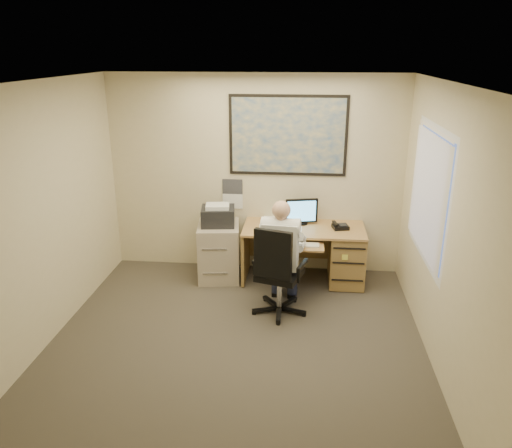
# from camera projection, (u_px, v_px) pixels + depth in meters

# --- Properties ---
(room_shell) EXTENTS (4.00, 4.50, 2.70)m
(room_shell) POSITION_uv_depth(u_px,v_px,m) (231.00, 233.00, 4.69)
(room_shell) COLOR #3C372F
(room_shell) RESTS_ON ground
(desk) EXTENTS (1.60, 0.97, 1.10)m
(desk) POSITION_uv_depth(u_px,v_px,m) (328.00, 250.00, 6.68)
(desk) COLOR tan
(desk) RESTS_ON ground
(world_map) EXTENTS (1.56, 0.03, 1.06)m
(world_map) POSITION_uv_depth(u_px,v_px,m) (288.00, 136.00, 6.56)
(world_map) COLOR #1E4C93
(world_map) RESTS_ON room_shell
(wall_calendar) EXTENTS (0.28, 0.01, 0.42)m
(wall_calendar) POSITION_uv_depth(u_px,v_px,m) (233.00, 194.00, 6.91)
(wall_calendar) COLOR white
(wall_calendar) RESTS_ON room_shell
(window_blinds) EXTENTS (0.06, 1.40, 1.30)m
(window_blinds) POSITION_uv_depth(u_px,v_px,m) (429.00, 195.00, 5.19)
(window_blinds) COLOR white
(window_blinds) RESTS_ON room_shell
(filing_cabinet) EXTENTS (0.62, 0.72, 1.05)m
(filing_cabinet) POSITION_uv_depth(u_px,v_px,m) (219.00, 246.00, 6.77)
(filing_cabinet) COLOR #B2A48F
(filing_cabinet) RESTS_ON ground
(office_chair) EXTENTS (0.83, 0.83, 1.12)m
(office_chair) POSITION_uv_depth(u_px,v_px,m) (281.00, 289.00, 5.84)
(office_chair) COLOR black
(office_chair) RESTS_ON ground
(person) EXTENTS (0.65, 0.86, 1.38)m
(person) POSITION_uv_depth(u_px,v_px,m) (280.00, 258.00, 5.80)
(person) COLOR white
(person) RESTS_ON office_chair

